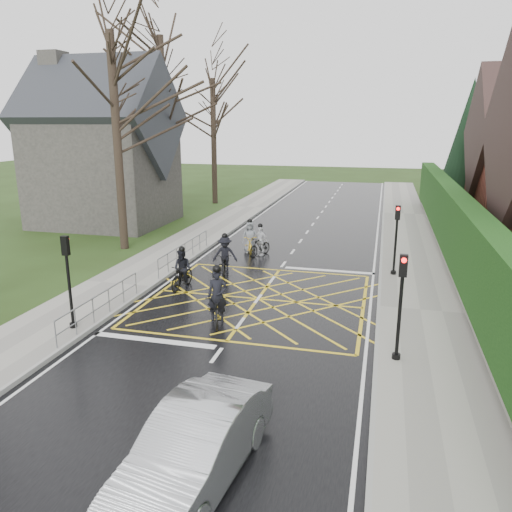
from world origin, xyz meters
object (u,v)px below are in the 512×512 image
at_px(cyclist_mid, 225,259).
at_px(car, 195,447).
at_px(cyclist_lead, 250,241).
at_px(cyclist_rear, 217,304).
at_px(cyclist_front, 260,244).
at_px(cyclist_back, 182,273).

height_order(cyclist_mid, car, cyclist_mid).
relative_size(cyclist_lead, car, 0.44).
xyz_separation_m(cyclist_rear, car, (2.12, -7.54, 0.08)).
bearing_deg(cyclist_front, cyclist_mid, -79.58).
bearing_deg(car, cyclist_lead, 108.15).
xyz_separation_m(cyclist_mid, car, (3.61, -13.02, 0.06)).
height_order(cyclist_lead, car, cyclist_lead).
distance_m(cyclist_rear, cyclist_lead, 9.40).
distance_m(cyclist_back, cyclist_front, 6.07).
distance_m(cyclist_mid, cyclist_lead, 3.83).
bearing_deg(cyclist_lead, car, -99.14).
xyz_separation_m(cyclist_back, car, (4.66, -10.62, 0.07)).
relative_size(cyclist_back, cyclist_lead, 0.92).
distance_m(cyclist_back, car, 11.60).
bearing_deg(cyclist_lead, cyclist_mid, -112.72).
distance_m(cyclist_lead, car, 17.20).
bearing_deg(cyclist_rear, cyclist_mid, 85.73).
relative_size(cyclist_mid, cyclist_lead, 1.03).
xyz_separation_m(cyclist_rear, cyclist_lead, (-1.36, 9.30, -0.03)).
height_order(cyclist_rear, cyclist_mid, cyclist_rear).
xyz_separation_m(cyclist_back, cyclist_mid, (1.05, 2.40, 0.01)).
distance_m(cyclist_rear, cyclist_front, 8.89).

